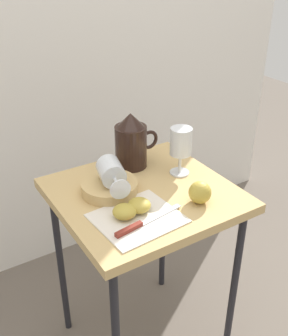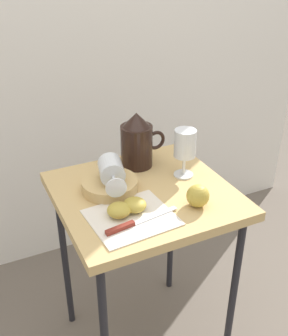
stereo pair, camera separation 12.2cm
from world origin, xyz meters
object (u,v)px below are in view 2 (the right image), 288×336
basket_tray (110,185)px  apple_half_left (119,210)px  pitcher (137,145)px  wine_glass_tipped_near (111,170)px  wine_glass_upright (185,146)px  table (144,209)px  apple_whole (198,196)px  apple_half_right (135,205)px  knife (132,224)px

basket_tray → apple_half_left: 0.14m
pitcher → apple_half_left: bearing=-124.0°
wine_glass_tipped_near → apple_half_left: size_ratio=2.43×
wine_glass_upright → table: bearing=-168.5°
table → apple_whole: apple_whole is taller
wine_glass_tipped_near → apple_half_right: size_ratio=2.43×
pitcher → apple_whole: bearing=-79.6°
apple_whole → apple_half_left: bearing=168.5°
apple_half_right → knife: apple_half_right is taller
basket_tray → apple_whole: size_ratio=2.58×
pitcher → wine_glass_upright: 0.17m
wine_glass_tipped_near → knife: (-0.02, -0.19, -0.06)m
wine_glass_tipped_near → knife: bearing=-95.5°
apple_half_left → knife: 0.06m
wine_glass_upright → knife: wine_glass_upright is taller
table → apple_half_right: bearing=-129.1°
wine_glass_upright → apple_half_left: 0.31m
wine_glass_upright → pitcher: bearing=129.7°
basket_tray → apple_half_right: (0.02, -0.14, 0.00)m
pitcher → apple_half_right: size_ratio=2.85×
basket_tray → pitcher: bearing=37.8°
wine_glass_tipped_near → apple_whole: size_ratio=2.43×
apple_whole → wine_glass_upright: bearing=72.8°
wine_glass_upright → wine_glass_tipped_near: size_ratio=0.99×
apple_half_right → apple_whole: 0.18m
basket_tray → apple_whole: (0.20, -0.19, 0.02)m
apple_half_left → knife: size_ratio=0.29×
pitcher → apple_half_left: 0.31m
pitcher → wine_glass_tipped_near: size_ratio=1.17×
pitcher → knife: bearing=-116.9°
basket_tray → apple_half_right: size_ratio=2.58×
basket_tray → pitcher: (0.14, 0.11, 0.06)m
pitcher → apple_whole: pitcher is taller
pitcher → knife: pitcher is taller
apple_half_left → knife: apple_half_left is taller
apple_half_right → knife: bearing=-120.3°
apple_whole → knife: 0.21m
pitcher → wine_glass_tipped_near: bearing=-139.1°
pitcher → basket_tray: bearing=-142.2°
wine_glass_tipped_near → apple_whole: 0.26m
basket_tray → wine_glass_tipped_near: bearing=-65.4°
table → wine_glass_upright: wine_glass_upright is taller
table → apple_half_right: apple_half_right is taller
pitcher → apple_half_left: pitcher is taller
apple_half_left → apple_whole: apple_whole is taller
apple_half_left → wine_glass_tipped_near: bearing=76.4°
pitcher → wine_glass_tipped_near: 0.18m
apple_half_left → wine_glass_upright: bearing=24.0°
table → knife: knife is taller
wine_glass_upright → apple_half_left: bearing=-156.0°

